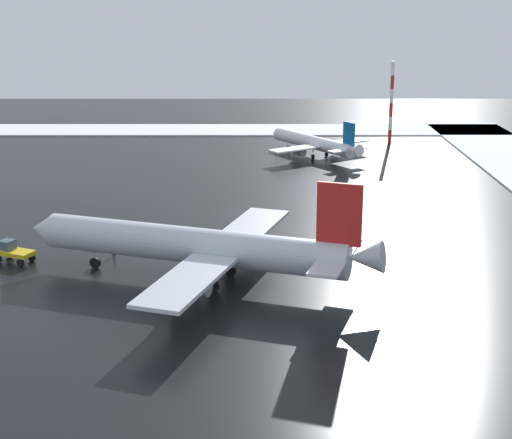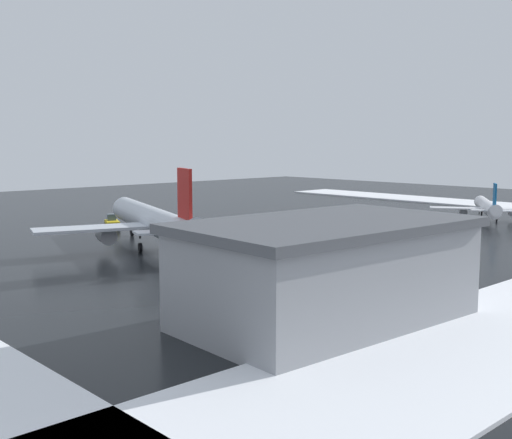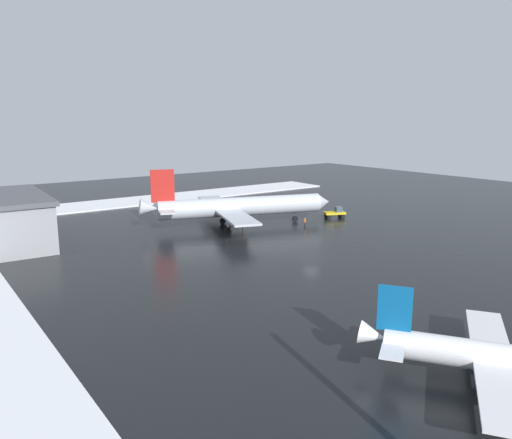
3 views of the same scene
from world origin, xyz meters
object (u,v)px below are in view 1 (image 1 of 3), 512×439
(airplane_distant_tail, at_px, (201,246))
(ground_crew_by_nose_gear, at_px, (218,259))
(pushback_tug, at_px, (13,251))
(airplane_parked_portside, at_px, (315,143))
(ground_crew_near_tug, at_px, (114,247))
(antenna_mast, at_px, (391,103))

(airplane_distant_tail, height_order, ground_crew_by_nose_gear, airplane_distant_tail)
(airplane_distant_tail, height_order, pushback_tug, airplane_distant_tail)
(airplane_distant_tail, distance_m, airplane_parked_portside, 67.96)
(airplane_parked_portside, distance_m, pushback_tug, 71.19)
(ground_crew_near_tug, distance_m, antenna_mast, 82.93)
(airplane_parked_portside, height_order, ground_crew_near_tug, airplane_parked_portside)
(airplane_parked_portside, bearing_deg, ground_crew_near_tug, 119.86)
(ground_crew_by_nose_gear, xyz_separation_m, ground_crew_near_tug, (4.33, 12.51, 0.00))
(pushback_tug, bearing_deg, airplane_distant_tail, -172.10)
(airplane_parked_portside, bearing_deg, ground_crew_by_nose_gear, 131.85)
(airplane_distant_tail, relative_size, antenna_mast, 2.39)
(airplane_parked_portside, distance_m, ground_crew_by_nose_gear, 63.31)
(airplane_distant_tail, height_order, airplane_parked_portside, airplane_distant_tail)
(airplane_distant_tail, height_order, ground_crew_near_tug, airplane_distant_tail)
(airplane_parked_portside, height_order, ground_crew_by_nose_gear, airplane_parked_portside)
(pushback_tug, bearing_deg, airplane_parked_portside, -99.50)
(antenna_mast, bearing_deg, pushback_tug, 142.62)
(antenna_mast, bearing_deg, ground_crew_by_nose_gear, 156.99)
(pushback_tug, distance_m, antenna_mast, 91.28)
(pushback_tug, bearing_deg, ground_crew_near_tug, -143.98)
(pushback_tug, relative_size, ground_crew_by_nose_gear, 2.98)
(ground_crew_near_tug, bearing_deg, pushback_tug, 99.28)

